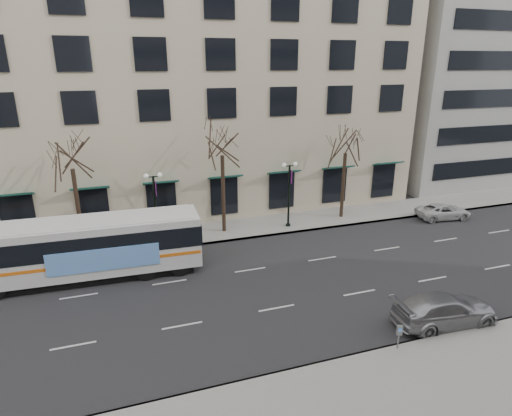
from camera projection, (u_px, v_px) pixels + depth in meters
name	position (u px, v px, depth m)	size (l,w,h in m)	color
ground	(262.00, 287.00, 24.66)	(160.00, 160.00, 0.00)	black
sidewalk_far	(284.00, 223.00, 34.20)	(80.00, 4.00, 0.15)	gray
building_hotel	(166.00, 65.00, 38.97)	(40.00, 20.00, 24.00)	beige
building_office	(473.00, 12.00, 47.35)	(25.00, 20.00, 35.00)	#999993
tree_far_left	(70.00, 154.00, 27.37)	(3.60, 3.60, 8.34)	black
tree_far_mid	(222.00, 142.00, 30.29)	(3.60, 3.60, 8.55)	black
tree_far_right	(346.00, 141.00, 33.44)	(3.60, 3.60, 8.06)	black
lamp_post_left	(155.00, 205.00, 29.56)	(1.22, 0.45, 5.21)	black
lamp_post_right	(289.00, 192.00, 32.55)	(1.22, 0.45, 5.21)	black
city_bus	(87.00, 247.00, 25.17)	(13.55, 3.44, 3.65)	silver
silver_car	(445.00, 310.00, 21.05)	(2.16, 5.32, 1.54)	#9EA0A6
white_pickup	(443.00, 211.00, 35.27)	(2.04, 4.43, 1.23)	silver
pay_station	(399.00, 332.00, 18.95)	(0.29, 0.24, 1.16)	gray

